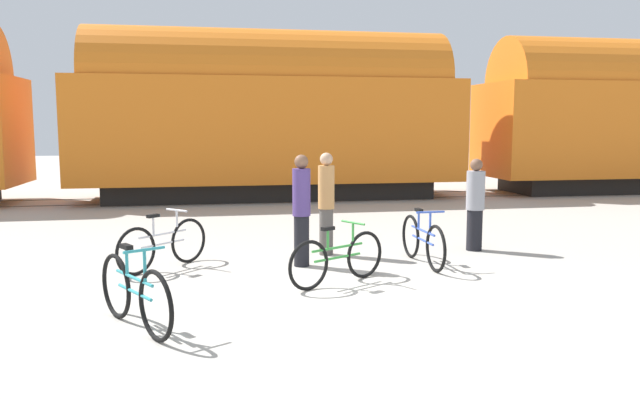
{
  "coord_description": "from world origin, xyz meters",
  "views": [
    {
      "loc": [
        -1.9,
        -7.47,
        2.25
      ],
      "look_at": [
        -0.21,
        1.83,
        1.1
      ],
      "focal_mm": 35.0,
      "sensor_mm": 36.0,
      "label": 1
    }
  ],
  "objects_px": {
    "bicycle_teal": "(135,294)",
    "person_in_purple": "(301,209)",
    "freight_train": "(270,112)",
    "bicycle_silver": "(163,244)",
    "bicycle_blue": "(423,241)",
    "person_in_grey": "(475,204)",
    "bicycle_green": "(338,258)",
    "person_in_tan": "(326,202)"
  },
  "relations": [
    {
      "from": "bicycle_blue",
      "to": "bicycle_silver",
      "type": "xyz_separation_m",
      "value": [
        -4.09,
        0.44,
        -0.0
      ]
    },
    {
      "from": "person_in_purple",
      "to": "person_in_tan",
      "type": "bearing_deg",
      "value": -99.39
    },
    {
      "from": "bicycle_blue",
      "to": "person_in_grey",
      "type": "bearing_deg",
      "value": 35.53
    },
    {
      "from": "bicycle_blue",
      "to": "freight_train",
      "type": "bearing_deg",
      "value": 98.9
    },
    {
      "from": "bicycle_green",
      "to": "person_in_grey",
      "type": "height_order",
      "value": "person_in_grey"
    },
    {
      "from": "freight_train",
      "to": "bicycle_blue",
      "type": "height_order",
      "value": "freight_train"
    },
    {
      "from": "freight_train",
      "to": "bicycle_teal",
      "type": "xyz_separation_m",
      "value": [
        -2.72,
        -11.98,
        -2.21
      ]
    },
    {
      "from": "bicycle_teal",
      "to": "person_in_grey",
      "type": "relative_size",
      "value": 0.96
    },
    {
      "from": "bicycle_teal",
      "to": "bicycle_silver",
      "type": "relative_size",
      "value": 1.21
    },
    {
      "from": "bicycle_blue",
      "to": "person_in_tan",
      "type": "xyz_separation_m",
      "value": [
        -1.38,
        1.04,
        0.53
      ]
    },
    {
      "from": "person_in_purple",
      "to": "person_in_tan",
      "type": "height_order",
      "value": "person_in_purple"
    },
    {
      "from": "bicycle_blue",
      "to": "person_in_grey",
      "type": "height_order",
      "value": "person_in_grey"
    },
    {
      "from": "bicycle_silver",
      "to": "bicycle_teal",
      "type": "bearing_deg",
      "value": -92.27
    },
    {
      "from": "bicycle_silver",
      "to": "person_in_tan",
      "type": "distance_m",
      "value": 2.82
    },
    {
      "from": "person_in_grey",
      "to": "person_in_tan",
      "type": "bearing_deg",
      "value": -96.14
    },
    {
      "from": "bicycle_green",
      "to": "person_in_tan",
      "type": "relative_size",
      "value": 0.87
    },
    {
      "from": "bicycle_green",
      "to": "bicycle_blue",
      "type": "relative_size",
      "value": 0.85
    },
    {
      "from": "bicycle_teal",
      "to": "person_in_purple",
      "type": "relative_size",
      "value": 0.89
    },
    {
      "from": "bicycle_blue",
      "to": "bicycle_silver",
      "type": "relative_size",
      "value": 1.39
    },
    {
      "from": "freight_train",
      "to": "person_in_purple",
      "type": "height_order",
      "value": "freight_train"
    },
    {
      "from": "bicycle_blue",
      "to": "bicycle_teal",
      "type": "height_order",
      "value": "bicycle_teal"
    },
    {
      "from": "bicycle_blue",
      "to": "person_in_grey",
      "type": "distance_m",
      "value": 1.66
    },
    {
      "from": "freight_train",
      "to": "person_in_purple",
      "type": "xyz_separation_m",
      "value": [
        -0.45,
        -9.25,
        -1.7
      ]
    },
    {
      "from": "bicycle_teal",
      "to": "person_in_grey",
      "type": "distance_m",
      "value": 6.49
    },
    {
      "from": "person_in_tan",
      "to": "bicycle_green",
      "type": "bearing_deg",
      "value": 42.29
    },
    {
      "from": "person_in_tan",
      "to": "bicycle_silver",
      "type": "bearing_deg",
      "value": -29.03
    },
    {
      "from": "bicycle_blue",
      "to": "person_in_tan",
      "type": "bearing_deg",
      "value": 143.03
    },
    {
      "from": "bicycle_silver",
      "to": "person_in_grey",
      "type": "distance_m",
      "value": 5.43
    },
    {
      "from": "bicycle_blue",
      "to": "bicycle_silver",
      "type": "distance_m",
      "value": 4.11
    },
    {
      "from": "bicycle_teal",
      "to": "bicycle_silver",
      "type": "distance_m",
      "value": 2.93
    },
    {
      "from": "bicycle_blue",
      "to": "bicycle_teal",
      "type": "xyz_separation_m",
      "value": [
        -4.2,
        -2.48,
        0.01
      ]
    },
    {
      "from": "bicycle_blue",
      "to": "person_in_purple",
      "type": "height_order",
      "value": "person_in_purple"
    },
    {
      "from": "person_in_purple",
      "to": "person_in_tan",
      "type": "xyz_separation_m",
      "value": [
        0.55,
        0.79,
        -0.0
      ]
    },
    {
      "from": "bicycle_blue",
      "to": "person_in_tan",
      "type": "distance_m",
      "value": 1.81
    },
    {
      "from": "bicycle_green",
      "to": "bicycle_blue",
      "type": "bearing_deg",
      "value": 31.08
    },
    {
      "from": "freight_train",
      "to": "bicycle_silver",
      "type": "relative_size",
      "value": 28.39
    },
    {
      "from": "bicycle_teal",
      "to": "bicycle_silver",
      "type": "height_order",
      "value": "bicycle_teal"
    },
    {
      "from": "bicycle_green",
      "to": "person_in_purple",
      "type": "bearing_deg",
      "value": 105.44
    },
    {
      "from": "freight_train",
      "to": "person_in_tan",
      "type": "bearing_deg",
      "value": -89.29
    },
    {
      "from": "person_in_tan",
      "to": "bicycle_teal",
      "type": "bearing_deg",
      "value": 9.8
    },
    {
      "from": "bicycle_blue",
      "to": "bicycle_teal",
      "type": "relative_size",
      "value": 1.14
    },
    {
      "from": "bicycle_silver",
      "to": "person_in_purple",
      "type": "bearing_deg",
      "value": -5.19
    }
  ]
}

